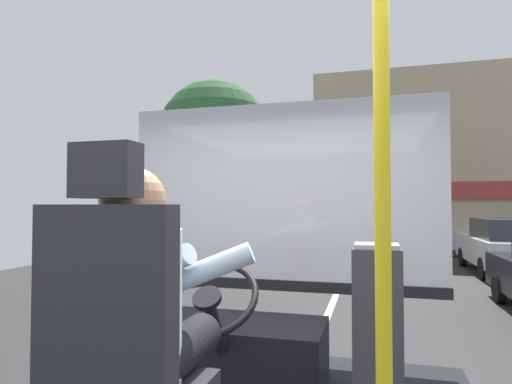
{
  "coord_description": "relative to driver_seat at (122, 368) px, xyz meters",
  "views": [
    {
      "loc": [
        0.71,
        -1.66,
        1.75
      ],
      "look_at": [
        -0.17,
        1.55,
        1.86
      ],
      "focal_mm": 29.79,
      "sensor_mm": 36.0,
      "label": 1
    }
  ],
  "objects": [
    {
      "name": "parked_car_silver",
      "position": [
        4.06,
        16.44,
        -0.5
      ],
      "size": [
        1.76,
        4.4,
        1.35
      ],
      "color": "silver",
      "rests_on": "ground"
    },
    {
      "name": "fare_box",
      "position": [
        0.85,
        0.78,
        -0.1
      ],
      "size": [
        0.22,
        0.21,
        0.95
      ],
      "color": "#333338",
      "rests_on": "bus_floor"
    },
    {
      "name": "handrail_pole",
      "position": [
        0.86,
        -0.1,
        0.51
      ],
      "size": [
        0.04,
        0.04,
        2.16
      ],
      "color": "yellow",
      "rests_on": "bus_floor"
    },
    {
      "name": "parked_car_white",
      "position": [
        4.21,
        10.93,
        -0.46
      ],
      "size": [
        1.9,
        3.83,
        1.42
      ],
      "color": "silver",
      "rests_on": "ground"
    },
    {
      "name": "steering_console",
      "position": [
        -0.0,
        1.26,
        -0.35
      ],
      "size": [
        1.1,
        1.02,
        0.82
      ],
      "color": "black",
      "rests_on": "bus_floor"
    },
    {
      "name": "street_tree",
      "position": [
        -3.94,
        11.09,
        2.72
      ],
      "size": [
        3.46,
        3.46,
        5.65
      ],
      "color": "#4C3828",
      "rests_on": "ground"
    },
    {
      "name": "driver_seat",
      "position": [
        0.0,
        0.0,
        0.0
      ],
      "size": [
        0.48,
        0.48,
        1.34
      ],
      "color": "black",
      "rests_on": "bus_floor"
    },
    {
      "name": "shop_building",
      "position": [
        4.47,
        17.26,
        2.21
      ],
      "size": [
        11.62,
        4.86,
        6.82
      ],
      "color": "tan",
      "rests_on": "ground"
    },
    {
      "name": "windshield_panel",
      "position": [
        0.12,
        1.98,
        0.47
      ],
      "size": [
        2.5,
        0.08,
        1.48
      ],
      "color": "silver"
    },
    {
      "name": "ground",
      "position": [
        0.12,
        9.16,
        -1.22
      ],
      "size": [
        18.0,
        44.0,
        0.06
      ],
      "color": "#2C2C2C"
    },
    {
      "name": "bus_driver",
      "position": [
        0.0,
        0.12,
        0.19
      ],
      "size": [
        0.77,
        0.6,
        0.8
      ],
      "color": "black",
      "rests_on": "driver_seat"
    }
  ]
}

